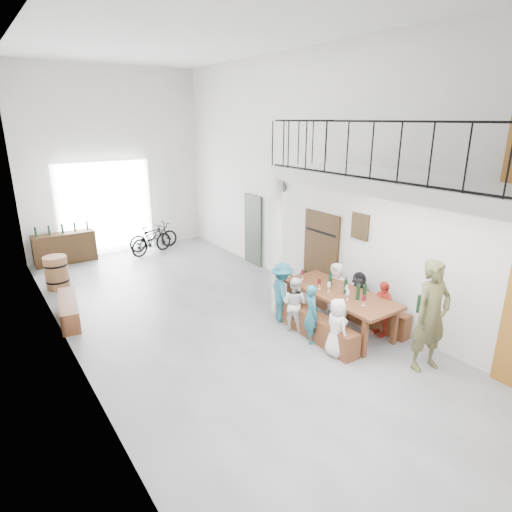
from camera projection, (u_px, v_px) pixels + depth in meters
floor at (214, 319)px, 9.00m from camera, size 12.00×12.00×0.00m
room_walls at (208, 145)px, 7.91m from camera, size 12.00×12.00×12.00m
gateway_portal at (106, 209)px, 13.02m from camera, size 2.80×0.08×2.80m
right_wall_decor at (377, 239)px, 8.45m from camera, size 0.07×8.28×5.07m
balcony at (416, 189)px, 6.70m from camera, size 1.52×5.62×4.00m
tasting_table at (340, 296)px, 8.37m from camera, size 0.99×2.40×0.79m
bench_inner at (316, 326)px, 8.16m from camera, size 0.42×2.07×0.47m
bench_wall at (361, 311)px, 8.79m from camera, size 0.50×2.14×0.49m
tableware at (342, 287)px, 8.21m from camera, size 0.42×1.72×0.35m
side_bench at (69, 310)px, 8.89m from camera, size 0.59×1.61×0.44m
oak_barrel at (57, 272)px, 10.50m from camera, size 0.56×0.56×0.82m
serving_counter at (65, 248)px, 12.36m from camera, size 1.68×0.48×0.89m
counter_bottles at (62, 228)px, 12.17m from camera, size 1.44×0.12×0.28m
guest_left_a at (337, 327)px, 7.47m from camera, size 0.42×0.57×1.07m
guest_left_b at (311, 314)px, 7.92m from camera, size 0.41×0.49×1.14m
guest_left_c at (294, 303)px, 8.41m from camera, size 0.58×0.65×1.09m
guest_left_d at (282, 292)px, 8.75m from camera, size 0.67×0.90×1.25m
guest_right_a at (382, 308)px, 8.19m from camera, size 0.33×0.67×1.10m
guest_right_b at (358, 297)px, 8.76m from camera, size 0.66×1.03×1.07m
guest_right_c at (336, 288)px, 9.18m from camera, size 0.47×0.61×1.11m
host_standing at (431, 316)px, 6.96m from camera, size 0.77×0.58×1.91m
potted_plant at (295, 280)px, 10.47m from camera, size 0.52×0.49×0.47m
bicycle_near at (153, 237)px, 13.63m from camera, size 1.64×0.66×0.85m
bicycle_far at (152, 240)px, 13.17m from camera, size 1.56×0.85×0.90m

